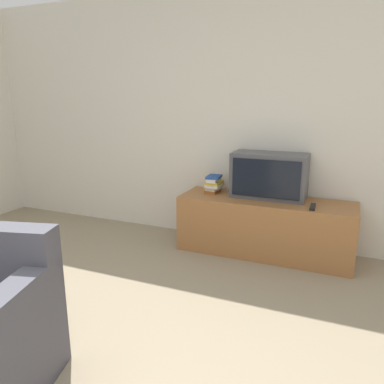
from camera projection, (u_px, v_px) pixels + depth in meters
The scene contains 5 objects.
wall_back at pixel (228, 119), 3.92m from camera, with size 9.00×0.06×2.60m.
tv_stand at pixel (265, 227), 3.70m from camera, with size 1.68×0.52×0.56m.
television at pixel (269, 175), 3.66m from camera, with size 0.72×0.34×0.44m.
book_stack at pixel (214, 184), 3.88m from camera, with size 0.15×0.22×0.18m.
remote_on_stand at pixel (313, 207), 3.35m from camera, with size 0.05×0.19×0.02m.
Camera 1 is at (1.20, -0.79, 1.53)m, focal length 35.00 mm.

